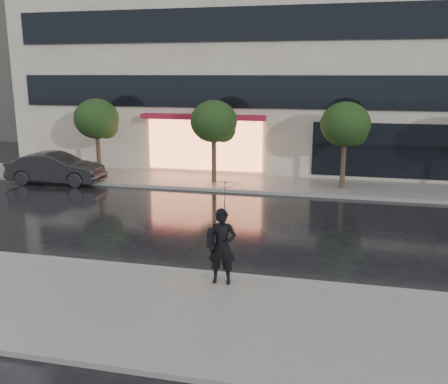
% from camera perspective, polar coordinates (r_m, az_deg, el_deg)
% --- Properties ---
extents(ground, '(120.00, 120.00, 0.00)m').
position_cam_1_polar(ground, '(14.04, 0.61, -8.28)').
color(ground, black).
rests_on(ground, ground).
extents(sidewalk_near, '(60.00, 4.50, 0.12)m').
position_cam_1_polar(sidewalk_near, '(11.15, -3.16, -14.00)').
color(sidewalk_near, slate).
rests_on(sidewalk_near, ground).
extents(sidewalk_far, '(60.00, 3.50, 0.12)m').
position_cam_1_polar(sidewalk_far, '(23.72, 6.05, 0.85)').
color(sidewalk_far, slate).
rests_on(sidewalk_far, ground).
extents(curb_near, '(60.00, 0.25, 0.14)m').
position_cam_1_polar(curb_near, '(13.11, -0.36, -9.56)').
color(curb_near, gray).
rests_on(curb_near, ground).
extents(curb_far, '(60.00, 0.25, 0.14)m').
position_cam_1_polar(curb_far, '(22.03, 5.46, -0.09)').
color(curb_far, gray).
rests_on(curb_far, ground).
extents(office_building, '(30.00, 12.76, 18.00)m').
position_cam_1_polar(office_building, '(31.07, 8.42, 20.33)').
color(office_building, beige).
rests_on(office_building, ground).
extents(tree_far_west, '(2.20, 2.20, 3.99)m').
position_cam_1_polar(tree_far_west, '(25.73, -14.21, 7.96)').
color(tree_far_west, '#33261C').
rests_on(tree_far_west, ground).
extents(tree_mid_west, '(2.20, 2.20, 3.99)m').
position_cam_1_polar(tree_mid_west, '(23.60, -1.01, 7.90)').
color(tree_mid_west, '#33261C').
rests_on(tree_mid_west, ground).
extents(tree_mid_east, '(2.20, 2.20, 3.99)m').
position_cam_1_polar(tree_mid_east, '(22.88, 13.84, 7.34)').
color(tree_mid_east, '#33261C').
rests_on(tree_mid_east, ground).
extents(parked_car, '(4.65, 1.85, 1.51)m').
position_cam_1_polar(parked_car, '(25.25, -18.66, 2.59)').
color(parked_car, '#232326').
rests_on(parked_car, ground).
extents(pedestrian_with_umbrella, '(1.07, 1.08, 2.61)m').
position_cam_1_polar(pedestrian_with_umbrella, '(12.03, -0.06, -2.98)').
color(pedestrian_with_umbrella, black).
rests_on(pedestrian_with_umbrella, sidewalk_near).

